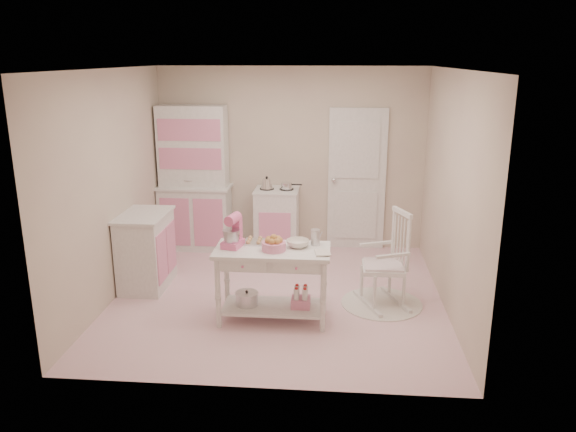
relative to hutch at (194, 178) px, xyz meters
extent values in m
plane|color=pink|center=(1.38, -1.66, -1.04)|extent=(3.80, 3.80, 0.00)
cube|color=white|center=(1.38, -1.66, 1.56)|extent=(3.80, 3.80, 0.04)
cube|color=beige|center=(1.38, 0.24, 0.26)|extent=(3.80, 0.04, 2.60)
cube|color=beige|center=(1.38, -3.56, 0.26)|extent=(3.80, 0.04, 2.60)
cube|color=beige|center=(-0.52, -1.66, 0.26)|extent=(0.04, 3.80, 2.60)
cube|color=beige|center=(3.28, -1.66, 0.26)|extent=(0.04, 3.80, 2.60)
cube|color=white|center=(2.33, 0.21, -0.02)|extent=(0.82, 0.05, 2.04)
cube|color=white|center=(0.00, 0.00, 0.00)|extent=(1.06, 0.50, 2.08)
cube|color=white|center=(1.20, -0.05, -0.58)|extent=(0.62, 0.57, 0.92)
cube|color=white|center=(-0.25, -1.47, -0.58)|extent=(0.54, 0.84, 0.92)
cylinder|color=white|center=(2.58, -1.77, -1.03)|extent=(0.92, 0.92, 0.01)
cube|color=white|center=(2.58, -1.77, -0.49)|extent=(0.72, 0.85, 1.10)
cube|color=white|center=(1.38, -2.24, -0.64)|extent=(1.20, 0.60, 0.80)
cube|color=pink|center=(0.96, -2.22, -0.07)|extent=(0.26, 0.32, 0.34)
cube|color=silver|center=(1.23, -2.06, -0.23)|extent=(0.34, 0.24, 0.02)
cylinder|color=pink|center=(1.40, -2.29, -0.19)|extent=(0.25, 0.25, 0.09)
imported|color=silver|center=(1.64, -2.16, -0.20)|extent=(0.24, 0.24, 0.08)
cylinder|color=silver|center=(1.82, -2.08, -0.16)|extent=(0.10, 0.10, 0.17)
imported|color=silver|center=(1.83, -2.36, -0.23)|extent=(0.18, 0.22, 0.02)
camera|label=1|loc=(2.01, -7.72, 1.69)|focal=35.00mm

